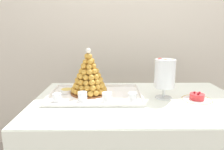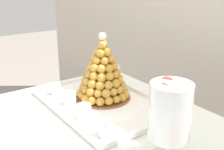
{
  "view_description": "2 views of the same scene",
  "coord_description": "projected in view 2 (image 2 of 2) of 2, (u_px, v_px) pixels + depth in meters",
  "views": [
    {
      "loc": [
        -0.18,
        -1.2,
        1.22
      ],
      "look_at": [
        -0.16,
        0.04,
        0.94
      ],
      "focal_mm": 32.35,
      "sensor_mm": 36.0,
      "label": 1
    },
    {
      "loc": [
        0.69,
        -0.57,
        1.34
      ],
      "look_at": [
        -0.17,
        0.05,
        0.97
      ],
      "focal_mm": 46.09,
      "sensor_mm": 36.0,
      "label": 2
    }
  ],
  "objects": [
    {
      "name": "wine_glass",
      "position": [
        114.0,
        71.0,
        1.31
      ],
      "size": [
        0.07,
        0.07,
        0.16
      ],
      "color": "silver",
      "rests_on": "buffet_table"
    },
    {
      "name": "dessert_cup_mid_left",
      "position": [
        70.0,
        99.0,
        1.24
      ],
      "size": [
        0.06,
        0.06,
        0.06
      ],
      "color": "silver",
      "rests_on": "serving_tray"
    },
    {
      "name": "macaron_goblet",
      "position": [
        170.0,
        112.0,
        0.85
      ],
      "size": [
        0.13,
        0.13,
        0.26
      ],
      "color": "white",
      "rests_on": "buffet_table"
    },
    {
      "name": "dessert_cup_mid_right",
      "position": [
        105.0,
        129.0,
        1.0
      ],
      "size": [
        0.05,
        0.05,
        0.06
      ],
      "color": "silver",
      "rests_on": "serving_tray"
    },
    {
      "name": "dessert_cup_centre",
      "position": [
        84.0,
        112.0,
        1.12
      ],
      "size": [
        0.06,
        0.06,
        0.06
      ],
      "color": "silver",
      "rests_on": "serving_tray"
    },
    {
      "name": "serving_tray",
      "position": [
        102.0,
        104.0,
        1.26
      ],
      "size": [
        0.6,
        0.41,
        0.02
      ],
      "color": "white",
      "rests_on": "buffet_table"
    },
    {
      "name": "dessert_cup_left",
      "position": [
        55.0,
        89.0,
        1.36
      ],
      "size": [
        0.05,
        0.05,
        0.05
      ],
      "color": "silver",
      "rests_on": "serving_tray"
    },
    {
      "name": "croquembouche",
      "position": [
        103.0,
        73.0,
        1.27
      ],
      "size": [
        0.25,
        0.25,
        0.3
      ],
      "color": "brown",
      "rests_on": "serving_tray"
    },
    {
      "name": "creme_brulee_ramekin",
      "position": [
        89.0,
        84.0,
        1.44
      ],
      "size": [
        0.09,
        0.09,
        0.02
      ],
      "color": "white",
      "rests_on": "serving_tray"
    }
  ]
}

